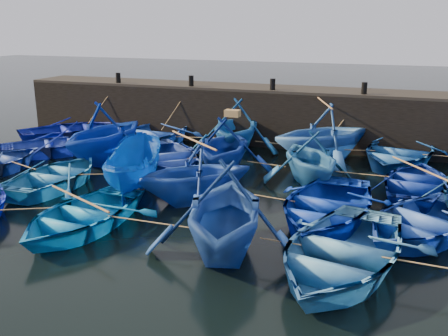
% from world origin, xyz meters
% --- Properties ---
extents(ground, '(120.00, 120.00, 0.00)m').
position_xyz_m(ground, '(0.00, 0.00, 0.00)').
color(ground, black).
rests_on(ground, ground).
extents(quay_wall, '(26.00, 2.50, 2.50)m').
position_xyz_m(quay_wall, '(0.00, 10.50, 1.25)').
color(quay_wall, black).
rests_on(quay_wall, ground).
extents(quay_top, '(26.00, 2.50, 0.12)m').
position_xyz_m(quay_top, '(0.00, 10.50, 2.56)').
color(quay_top, black).
rests_on(quay_top, quay_wall).
extents(bollard_0, '(0.24, 0.24, 0.50)m').
position_xyz_m(bollard_0, '(-8.00, 9.60, 2.87)').
color(bollard_0, black).
rests_on(bollard_0, quay_top).
extents(bollard_1, '(0.24, 0.24, 0.50)m').
position_xyz_m(bollard_1, '(-4.00, 9.60, 2.87)').
color(bollard_1, black).
rests_on(bollard_1, quay_top).
extents(bollard_2, '(0.24, 0.24, 0.50)m').
position_xyz_m(bollard_2, '(0.00, 9.60, 2.87)').
color(bollard_2, black).
rests_on(bollard_2, quay_top).
extents(bollard_3, '(0.24, 0.24, 0.50)m').
position_xyz_m(bollard_3, '(4.00, 9.60, 2.87)').
color(bollard_3, black).
rests_on(bollard_3, quay_top).
extents(boat_0, '(5.91, 6.10, 1.03)m').
position_xyz_m(boat_0, '(-9.45, 7.56, 0.52)').
color(boat_0, '#0C1A99').
rests_on(boat_0, ground).
extents(boat_1, '(4.28, 5.82, 1.17)m').
position_xyz_m(boat_1, '(-5.26, 7.60, 0.59)').
color(boat_1, '#18409F').
rests_on(boat_1, ground).
extents(boat_2, '(4.47, 4.99, 2.36)m').
position_xyz_m(boat_2, '(-1.21, 8.09, 1.18)').
color(boat_2, '#15549F').
rests_on(boat_2, ground).
extents(boat_3, '(5.99, 5.98, 2.39)m').
position_xyz_m(boat_3, '(2.63, 7.85, 1.20)').
color(boat_3, '#2658AD').
rests_on(boat_3, ground).
extents(boat_4, '(4.81, 6.06, 1.13)m').
position_xyz_m(boat_4, '(5.63, 8.14, 0.56)').
color(boat_4, navy).
rests_on(boat_4, ground).
extents(boat_6, '(5.31, 5.27, 0.91)m').
position_xyz_m(boat_6, '(-8.46, 4.90, 0.45)').
color(boat_6, '#213AC3').
rests_on(boat_6, ground).
extents(boat_7, '(4.45, 5.06, 2.53)m').
position_xyz_m(boat_7, '(-5.69, 4.69, 1.26)').
color(boat_7, '#05279B').
rests_on(boat_7, ground).
extents(boat_8, '(6.16, 6.28, 1.07)m').
position_xyz_m(boat_8, '(-2.83, 4.37, 0.53)').
color(boat_8, '#2544A9').
rests_on(boat_8, ground).
extents(boat_9, '(4.09, 4.60, 2.21)m').
position_xyz_m(boat_9, '(-0.56, 4.82, 1.11)').
color(boat_9, navy).
rests_on(boat_9, ground).
extents(boat_10, '(4.77, 4.96, 2.01)m').
position_xyz_m(boat_10, '(2.75, 4.61, 1.00)').
color(boat_10, '#205F99').
rests_on(boat_10, ground).
extents(boat_11, '(3.58, 4.70, 0.91)m').
position_xyz_m(boat_11, '(6.33, 4.60, 0.46)').
color(boat_11, navy).
rests_on(boat_11, ground).
extents(boat_14, '(3.21, 4.44, 0.91)m').
position_xyz_m(boat_14, '(-5.48, 1.22, 0.46)').
color(boat_14, '#1E66A6').
rests_on(boat_14, ground).
extents(boat_15, '(2.90, 4.60, 1.67)m').
position_xyz_m(boat_15, '(-2.69, 1.66, 0.83)').
color(boat_15, '#003A9C').
rests_on(boat_15, ground).
extents(boat_16, '(5.06, 5.00, 2.02)m').
position_xyz_m(boat_16, '(-0.38, 1.44, 1.01)').
color(boat_16, '#153B96').
rests_on(boat_16, ground).
extents(boat_17, '(4.10, 5.42, 1.06)m').
position_xyz_m(boat_17, '(3.85, 1.13, 0.53)').
color(boat_17, '#052492').
rests_on(boat_17, ground).
extents(boat_18, '(5.19, 5.71, 0.97)m').
position_xyz_m(boat_18, '(6.39, 1.00, 0.48)').
color(boat_18, '#2047B6').
rests_on(boat_18, ground).
extents(boat_22, '(3.48, 4.64, 0.92)m').
position_xyz_m(boat_22, '(-2.42, -1.70, 0.46)').
color(boat_22, blue).
rests_on(boat_22, ground).
extents(boat_23, '(4.87, 5.31, 2.35)m').
position_xyz_m(boat_23, '(1.80, -1.68, 1.18)').
color(boat_23, navy).
rests_on(boat_23, ground).
extents(boat_24, '(4.66, 5.87, 1.10)m').
position_xyz_m(boat_24, '(4.62, -1.73, 0.55)').
color(boat_24, '#2F6CB2').
rests_on(boat_24, ground).
extents(wooden_crate, '(0.54, 0.36, 0.25)m').
position_xyz_m(wooden_crate, '(-0.26, 4.82, 2.33)').
color(wooden_crate, olive).
rests_on(wooden_crate, boat_9).
extents(mooring_ropes, '(18.07, 12.00, 2.10)m').
position_xyz_m(mooring_ropes, '(-0.41, 4.97, 0.88)').
color(mooring_ropes, tan).
rests_on(mooring_ropes, ground).
extents(loose_oars, '(11.01, 11.64, 1.54)m').
position_xyz_m(loose_oars, '(1.54, 3.05, 1.59)').
color(loose_oars, '#99724C').
rests_on(loose_oars, ground).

